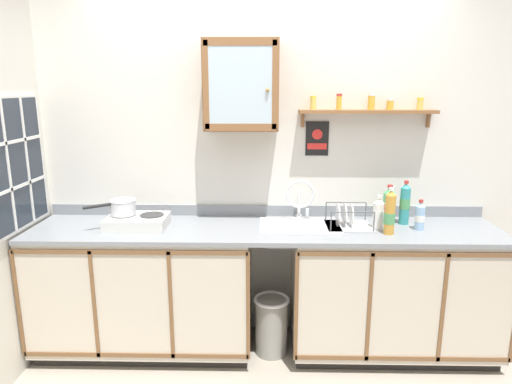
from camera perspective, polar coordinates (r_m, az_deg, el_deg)
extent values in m
plane|color=#9E9384|center=(3.20, 1.11, -22.05)|extent=(6.21, 6.21, 0.00)
cube|color=silver|center=(3.28, 1.24, 4.02)|extent=(3.81, 0.05, 2.65)
cube|color=black|center=(3.56, -13.34, -17.77)|extent=(1.45, 0.54, 0.08)
cube|color=beige|center=(3.33, -13.88, -11.44)|extent=(1.48, 0.60, 0.81)
cube|color=brown|center=(2.92, -15.80, -7.36)|extent=(1.48, 0.01, 0.03)
cube|color=brown|center=(3.24, -14.97, -19.38)|extent=(1.48, 0.01, 0.03)
cube|color=brown|center=(3.34, -27.92, -12.53)|extent=(0.02, 0.01, 0.74)
cube|color=brown|center=(3.14, -19.81, -13.40)|extent=(0.02, 0.01, 0.74)
cube|color=brown|center=(3.00, -10.71, -14.06)|extent=(0.02, 0.01, 0.74)
cube|color=brown|center=(2.95, -0.97, -14.39)|extent=(0.02, 0.01, 0.74)
cube|color=black|center=(3.57, 16.38, -17.85)|extent=(1.36, 0.54, 0.08)
cube|color=beige|center=(3.34, 17.01, -11.54)|extent=(1.39, 0.60, 0.81)
cube|color=brown|center=(2.93, 19.07, -7.49)|extent=(1.39, 0.01, 0.03)
cube|color=brown|center=(3.25, 18.07, -19.45)|extent=(1.39, 0.01, 0.03)
cube|color=brown|center=(2.95, 5.17, -14.40)|extent=(0.02, 0.01, 0.74)
cube|color=brown|center=(3.02, 14.23, -14.12)|extent=(0.02, 0.01, 0.74)
cube|color=brown|center=(3.15, 22.67, -13.55)|extent=(0.02, 0.01, 0.74)
cube|color=gray|center=(3.06, 1.20, -4.79)|extent=(3.17, 0.63, 0.03)
cube|color=gray|center=(3.32, 1.21, -2.34)|extent=(3.17, 0.02, 0.08)
cube|color=silver|center=(3.08, 5.58, -4.31)|extent=(0.54, 0.37, 0.01)
cube|color=slate|center=(3.12, 5.54, -6.14)|extent=(0.46, 0.30, 0.01)
cube|color=slate|center=(3.25, 5.36, -4.47)|extent=(0.46, 0.01, 0.10)
cube|color=slate|center=(2.96, 5.78, -6.28)|extent=(0.46, 0.01, 0.10)
cylinder|color=#4C4C51|center=(3.12, 5.54, -6.17)|extent=(0.04, 0.04, 0.01)
cylinder|color=silver|center=(3.28, 5.47, -3.12)|extent=(0.05, 0.05, 0.02)
cylinder|color=silver|center=(3.25, 5.51, -1.41)|extent=(0.02, 0.02, 0.18)
torus|color=silver|center=(3.14, 5.66, -0.26)|extent=(0.20, 0.02, 0.20)
cylinder|color=silver|center=(3.28, 6.53, -2.57)|extent=(0.02, 0.02, 0.05)
cube|color=silver|center=(3.16, -14.80, -3.66)|extent=(0.40, 0.28, 0.08)
cylinder|color=#2D2D2D|center=(3.19, -16.41, -2.79)|extent=(0.16, 0.16, 0.01)
cylinder|color=#2D2D2D|center=(3.14, -13.04, -2.85)|extent=(0.16, 0.16, 0.01)
cylinder|color=black|center=(3.07, -17.17, -4.29)|extent=(0.03, 0.02, 0.03)
cylinder|color=black|center=(3.02, -13.67, -4.38)|extent=(0.03, 0.02, 0.03)
cylinder|color=silver|center=(3.18, -16.47, -1.88)|extent=(0.17, 0.17, 0.10)
torus|color=silver|center=(3.17, -16.52, -1.03)|extent=(0.17, 0.17, 0.01)
cylinder|color=black|center=(3.13, -19.51, -1.70)|extent=(0.16, 0.12, 0.02)
cylinder|color=gold|center=(3.02, 16.64, -2.77)|extent=(0.07, 0.07, 0.26)
cone|color=gold|center=(2.98, 16.82, -0.10)|extent=(0.06, 0.06, 0.03)
cylinder|color=white|center=(2.98, 16.85, 0.37)|extent=(0.03, 0.03, 0.02)
cylinder|color=#4C9959|center=(3.02, 16.61, -3.19)|extent=(0.07, 0.07, 0.07)
cylinder|color=white|center=(3.11, 15.27, -2.96)|extent=(0.07, 0.07, 0.18)
cone|color=white|center=(3.08, 15.39, -1.07)|extent=(0.07, 0.07, 0.03)
cylinder|color=white|center=(3.08, 15.42, -0.60)|extent=(0.03, 0.03, 0.02)
cylinder|color=white|center=(3.10, 15.29, -2.73)|extent=(0.07, 0.07, 0.05)
cylinder|color=#4CB266|center=(3.25, 16.51, -1.98)|extent=(0.08, 0.08, 0.22)
cone|color=#4CB266|center=(3.22, 16.66, 0.20)|extent=(0.08, 0.08, 0.04)
cylinder|color=red|center=(3.22, 16.69, 0.70)|extent=(0.04, 0.04, 0.02)
cylinder|color=#D84C3F|center=(3.25, 16.52, -1.90)|extent=(0.08, 0.08, 0.06)
cylinder|color=#8CB7E0|center=(3.18, 20.09, -3.13)|extent=(0.06, 0.06, 0.16)
cone|color=#8CB7E0|center=(3.16, 20.22, -1.49)|extent=(0.06, 0.06, 0.03)
cylinder|color=red|center=(3.15, 20.26, -1.07)|extent=(0.03, 0.03, 0.02)
cylinder|color=white|center=(3.18, 20.09, -3.13)|extent=(0.06, 0.06, 0.04)
cylinder|color=teal|center=(3.27, 18.37, -1.69)|extent=(0.07, 0.07, 0.26)
cone|color=teal|center=(3.24, 18.55, 0.77)|extent=(0.06, 0.06, 0.03)
cylinder|color=red|center=(3.23, 18.58, 1.20)|extent=(0.03, 0.03, 0.02)
cylinder|color=#4C9959|center=(3.26, 18.39, -1.39)|extent=(0.07, 0.07, 0.07)
cube|color=#B2B2B7|center=(3.13, 11.69, -4.29)|extent=(0.30, 0.27, 0.01)
cylinder|color=#4C4F54|center=(2.96, 9.53, -3.73)|extent=(0.01, 0.01, 0.13)
cylinder|color=#4C4F54|center=(3.02, 14.77, -3.69)|extent=(0.01, 0.01, 0.13)
cylinder|color=#4C4F54|center=(3.20, 8.90, -2.43)|extent=(0.01, 0.01, 0.13)
cylinder|color=#4C4F54|center=(3.25, 13.77, -2.42)|extent=(0.01, 0.01, 0.13)
cylinder|color=#4C4F54|center=(2.97, 12.24, -2.52)|extent=(0.28, 0.01, 0.01)
cylinder|color=#4C4F54|center=(3.21, 11.40, -1.31)|extent=(0.28, 0.01, 0.01)
cylinder|color=white|center=(3.09, 10.38, -2.87)|extent=(0.01, 0.16, 0.16)
cylinder|color=white|center=(3.10, 11.21, -2.86)|extent=(0.01, 0.16, 0.16)
cylinder|color=white|center=(3.11, 12.03, -2.86)|extent=(0.01, 0.14, 0.14)
cube|color=brown|center=(3.09, -1.83, 13.36)|extent=(0.50, 0.25, 0.59)
cube|color=silver|center=(2.96, -1.96, 13.37)|extent=(0.41, 0.01, 0.49)
cube|color=brown|center=(2.98, -6.38, 13.29)|extent=(0.04, 0.01, 0.56)
cube|color=brown|center=(2.96, 2.49, 13.36)|extent=(0.04, 0.01, 0.56)
cube|color=brown|center=(2.98, -2.00, 18.52)|extent=(0.47, 0.01, 0.05)
cube|color=brown|center=(2.97, -1.92, 8.21)|extent=(0.47, 0.01, 0.05)
sphere|color=olive|center=(2.94, 1.50, 12.79)|extent=(0.02, 0.02, 0.02)
cube|color=brown|center=(3.23, 13.99, 9.88)|extent=(0.94, 0.14, 0.02)
cube|color=brown|center=(3.22, 5.98, 9.08)|extent=(0.02, 0.03, 0.10)
cube|color=brown|center=(3.40, 21.03, 8.50)|extent=(0.02, 0.03, 0.10)
cylinder|color=#E0C659|center=(3.18, 7.29, 11.02)|extent=(0.04, 0.04, 0.08)
cylinder|color=yellow|center=(3.18, 7.31, 11.86)|extent=(0.04, 0.04, 0.02)
cylinder|color=gold|center=(3.18, 10.52, 11.05)|extent=(0.04, 0.04, 0.09)
cylinder|color=red|center=(3.17, 10.56, 12.03)|extent=(0.04, 0.04, 0.02)
cylinder|color=gold|center=(3.23, 14.44, 10.91)|extent=(0.05, 0.05, 0.09)
cylinder|color=white|center=(3.23, 14.50, 11.88)|extent=(0.05, 0.05, 0.02)
cylinder|color=gold|center=(3.27, 16.68, 10.51)|extent=(0.05, 0.05, 0.06)
cylinder|color=white|center=(3.27, 16.72, 11.19)|extent=(0.05, 0.05, 0.02)
cylinder|color=#E0C659|center=(3.33, 20.12, 10.35)|extent=(0.04, 0.04, 0.07)
cylinder|color=yellow|center=(3.33, 20.18, 11.05)|extent=(0.05, 0.05, 0.02)
cube|color=black|center=(3.25, 7.79, 6.73)|extent=(0.16, 0.01, 0.24)
cube|color=red|center=(3.25, 7.77, 5.77)|extent=(0.14, 0.00, 0.04)
cylinder|color=red|center=(3.24, 7.82, 7.25)|extent=(0.07, 0.00, 0.07)
cube|color=#262D38|center=(3.27, -28.02, 3.19)|extent=(0.01, 0.63, 0.82)
cube|color=white|center=(3.27, -28.17, 3.18)|extent=(0.02, 0.67, 0.87)
cube|color=white|center=(3.17, -28.89, 2.82)|extent=(0.01, 0.02, 0.82)
cube|color=white|center=(3.36, -27.02, 3.53)|extent=(0.01, 0.02, 0.82)
cube|color=white|center=(3.29, -27.66, 0.71)|extent=(0.01, 0.63, 0.02)
cube|color=white|center=(3.25, -28.20, 5.70)|extent=(0.01, 0.63, 0.02)
cylinder|color=gray|center=(3.31, 2.00, -16.64)|extent=(0.22, 0.22, 0.41)
torus|color=white|center=(3.21, 2.03, -13.48)|extent=(0.25, 0.25, 0.02)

